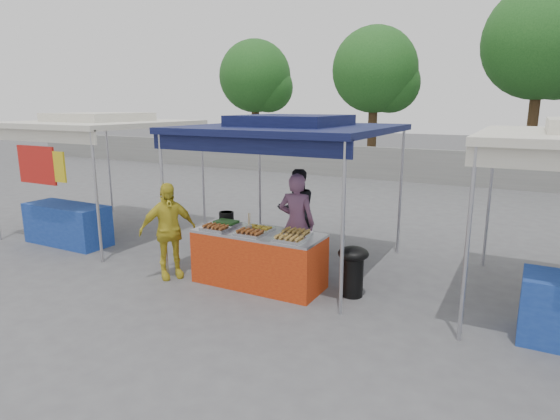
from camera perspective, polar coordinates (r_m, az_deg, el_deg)
The scene contains 23 objects.
ground_plane at distance 7.47m, azimuth -2.19°, elevation -8.79°, with size 80.00×80.00×0.00m, color #535356.
back_wall at distance 17.48m, azimuth 16.31°, elevation 5.21°, with size 40.00×0.25×1.20m, color slate.
main_canopy at distance 7.81m, azimuth 1.29°, elevation 10.03°, with size 3.20×3.20×2.57m.
neighbor_stall_left at distance 10.42m, azimuth -22.57°, elevation 5.50°, with size 3.20×3.20×2.57m.
tree_0 at distance 22.39m, azimuth -2.67°, elevation 15.62°, with size 3.38×3.29×5.66m.
tree_1 at distance 19.51m, azimuth 11.93°, elevation 15.97°, with size 3.42×3.34×5.74m.
tree_2 at distance 19.51m, azimuth 29.71°, elevation 16.98°, with size 4.01×4.01×6.90m.
vendor_table at distance 7.24m, azimuth -2.62°, elevation -5.91°, with size 2.00×0.80×0.85m.
food_tray_fl at distance 7.25m, azimuth -7.87°, elevation -2.22°, with size 0.42×0.30×0.07m.
food_tray_fm at distance 6.91m, azimuth -3.68°, elevation -2.86°, with size 0.42×0.30×0.07m.
food_tray_fr at distance 6.61m, azimuth 1.09°, elevation -3.57°, with size 0.42×0.30×0.07m.
food_tray_bl at distance 7.53m, azimuth -6.57°, elevation -1.61°, with size 0.42×0.30×0.07m.
food_tray_bm at distance 7.18m, azimuth -2.52°, elevation -2.24°, with size 0.42×0.30×0.07m.
food_tray_br at distance 6.92m, azimuth 2.01°, elevation -2.82°, with size 0.42×0.30×0.07m.
cooking_pot at distance 7.84m, azimuth -6.55°, elevation -0.75°, with size 0.24×0.24×0.14m, color black.
skewer_cup at distance 7.06m, azimuth -3.77°, elevation -2.33°, with size 0.09×0.09×0.11m, color #AEAEB5.
wok_burner at distance 6.89m, azimuth 8.88°, elevation -6.86°, with size 0.45×0.45×0.75m.
crate_left at distance 8.09m, azimuth -2.38°, elevation -5.84°, with size 0.54×0.38×0.32m, color #122A97.
crate_right at distance 7.71m, azimuth 2.18°, elevation -6.98°, with size 0.47×0.33×0.28m, color #122A97.
crate_stacked at distance 7.62m, azimuth 2.20°, elevation -5.02°, with size 0.46×0.32×0.27m, color #122A97.
vendor_woman at distance 7.69m, azimuth 2.03°, elevation -1.63°, with size 0.61×0.40×1.66m, color #805172.
helper_man at distance 8.96m, azimuth 2.07°, elevation 0.09°, with size 0.76×0.59×1.56m, color black.
customer_person at distance 7.66m, azimuth -13.49°, elevation -2.48°, with size 0.91×0.38×1.55m, color gold.
Camera 1 is at (3.51, -5.99, 2.74)m, focal length 30.00 mm.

